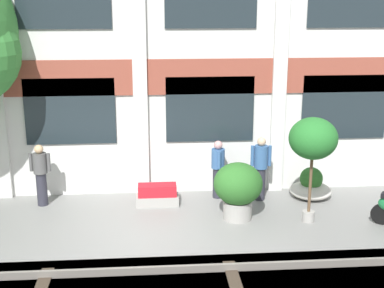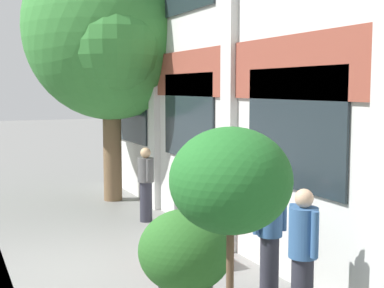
{
  "view_description": "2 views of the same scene",
  "coord_description": "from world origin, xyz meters",
  "px_view_note": "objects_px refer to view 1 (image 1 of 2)",
  "views": [
    {
      "loc": [
        0.26,
        -10.83,
        5.12
      ],
      "look_at": [
        1.26,
        1.9,
        1.53
      ],
      "focal_mm": 50.0,
      "sensor_mm": 36.0,
      "label": 1
    },
    {
      "loc": [
        7.96,
        -1.8,
        2.82
      ],
      "look_at": [
        1.23,
        1.31,
        2.03
      ],
      "focal_mm": 50.0,
      "sensor_mm": 36.0,
      "label": 2
    }
  ],
  "objects_px": {
    "resident_near_plants": "(261,167)",
    "potted_plant_stone_basin": "(238,187)",
    "resident_by_doorway": "(218,167)",
    "resident_watching_tracks": "(41,173)",
    "potted_plant_square_trough": "(157,195)",
    "potted_plant_tall_urn": "(313,140)",
    "potted_plant_wide_bowl": "(311,187)"
  },
  "relations": [
    {
      "from": "potted_plant_square_trough",
      "to": "resident_watching_tracks",
      "type": "height_order",
      "value": "resident_watching_tracks"
    },
    {
      "from": "resident_watching_tracks",
      "to": "resident_near_plants",
      "type": "height_order",
      "value": "resident_near_plants"
    },
    {
      "from": "potted_plant_square_trough",
      "to": "resident_by_doorway",
      "type": "height_order",
      "value": "resident_by_doorway"
    },
    {
      "from": "resident_near_plants",
      "to": "potted_plant_stone_basin",
      "type": "bearing_deg",
      "value": -31.68
    },
    {
      "from": "potted_plant_square_trough",
      "to": "potted_plant_tall_urn",
      "type": "distance_m",
      "value": 4.1
    },
    {
      "from": "potted_plant_wide_bowl",
      "to": "potted_plant_square_trough",
      "type": "bearing_deg",
      "value": -177.09
    },
    {
      "from": "potted_plant_wide_bowl",
      "to": "resident_near_plants",
      "type": "relative_size",
      "value": 0.65
    },
    {
      "from": "potted_plant_square_trough",
      "to": "resident_watching_tracks",
      "type": "relative_size",
      "value": 0.67
    },
    {
      "from": "potted_plant_square_trough",
      "to": "resident_near_plants",
      "type": "xyz_separation_m",
      "value": [
        2.64,
        0.17,
        0.64
      ]
    },
    {
      "from": "potted_plant_square_trough",
      "to": "potted_plant_tall_urn",
      "type": "relative_size",
      "value": 0.43
    },
    {
      "from": "potted_plant_tall_urn",
      "to": "resident_watching_tracks",
      "type": "distance_m",
      "value": 6.65
    },
    {
      "from": "potted_plant_square_trough",
      "to": "potted_plant_wide_bowl",
      "type": "xyz_separation_m",
      "value": [
        3.99,
        0.2,
        0.04
      ]
    },
    {
      "from": "potted_plant_wide_bowl",
      "to": "resident_watching_tracks",
      "type": "height_order",
      "value": "resident_watching_tracks"
    },
    {
      "from": "resident_by_doorway",
      "to": "resident_near_plants",
      "type": "height_order",
      "value": "resident_near_plants"
    },
    {
      "from": "potted_plant_wide_bowl",
      "to": "resident_watching_tracks",
      "type": "distance_m",
      "value": 6.89
    },
    {
      "from": "resident_watching_tracks",
      "to": "resident_near_plants",
      "type": "xyz_separation_m",
      "value": [
        5.52,
        -0.06,
        0.05
      ]
    },
    {
      "from": "resident_by_doorway",
      "to": "resident_watching_tracks",
      "type": "relative_size",
      "value": 0.97
    },
    {
      "from": "potted_plant_tall_urn",
      "to": "resident_by_doorway",
      "type": "relative_size",
      "value": 1.62
    },
    {
      "from": "potted_plant_stone_basin",
      "to": "resident_by_doorway",
      "type": "height_order",
      "value": "resident_by_doorway"
    },
    {
      "from": "potted_plant_stone_basin",
      "to": "potted_plant_wide_bowl",
      "type": "distance_m",
      "value": 2.48
    },
    {
      "from": "potted_plant_wide_bowl",
      "to": "resident_by_doorway",
      "type": "bearing_deg",
      "value": 175.2
    },
    {
      "from": "potted_plant_square_trough",
      "to": "potted_plant_tall_urn",
      "type": "height_order",
      "value": "potted_plant_tall_urn"
    },
    {
      "from": "potted_plant_stone_basin",
      "to": "resident_near_plants",
      "type": "bearing_deg",
      "value": 56.42
    },
    {
      "from": "potted_plant_stone_basin",
      "to": "potted_plant_tall_urn",
      "type": "bearing_deg",
      "value": -10.03
    },
    {
      "from": "potted_plant_square_trough",
      "to": "resident_watching_tracks",
      "type": "distance_m",
      "value": 2.94
    },
    {
      "from": "potted_plant_stone_basin",
      "to": "potted_plant_wide_bowl",
      "type": "relative_size",
      "value": 1.26
    },
    {
      "from": "resident_near_plants",
      "to": "potted_plant_tall_urn",
      "type": "bearing_deg",
      "value": 32.66
    },
    {
      "from": "resident_by_doorway",
      "to": "resident_watching_tracks",
      "type": "height_order",
      "value": "resident_watching_tracks"
    },
    {
      "from": "resident_by_doorway",
      "to": "resident_watching_tracks",
      "type": "distance_m",
      "value": 4.46
    },
    {
      "from": "potted_plant_square_trough",
      "to": "potted_plant_wide_bowl",
      "type": "relative_size",
      "value": 0.98
    },
    {
      "from": "potted_plant_stone_basin",
      "to": "potted_plant_wide_bowl",
      "type": "height_order",
      "value": "potted_plant_stone_basin"
    },
    {
      "from": "potted_plant_square_trough",
      "to": "resident_near_plants",
      "type": "relative_size",
      "value": 0.64
    }
  ]
}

